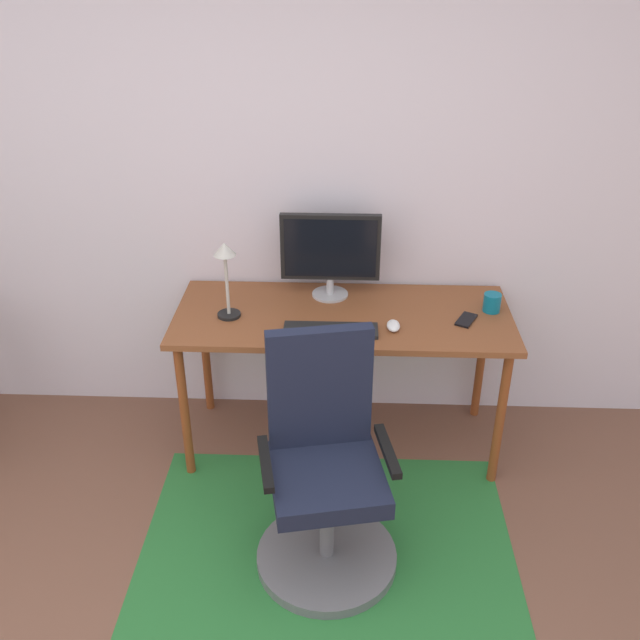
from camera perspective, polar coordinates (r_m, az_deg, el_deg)
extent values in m
cube|color=silver|center=(3.51, -1.95, 11.42)|extent=(6.00, 0.10, 2.60)
cube|color=#287032|center=(3.24, 0.60, -17.68)|extent=(1.62, 1.15, 0.01)
cube|color=brown|center=(3.35, 1.88, 0.31)|extent=(1.61, 0.66, 0.03)
cylinder|color=brown|center=(3.41, -10.97, -7.30)|extent=(0.04, 0.04, 0.74)
cylinder|color=brown|center=(3.41, 14.44, -7.80)|extent=(0.04, 0.04, 0.74)
cylinder|color=brown|center=(3.85, -9.31, -2.57)|extent=(0.04, 0.04, 0.74)
cylinder|color=brown|center=(3.85, 13.00, -3.01)|extent=(0.04, 0.04, 0.74)
cylinder|color=#B2B2B7|center=(3.51, 0.82, 2.12)|extent=(0.18, 0.18, 0.01)
cylinder|color=#B2B2B7|center=(3.49, 0.83, 2.81)|extent=(0.04, 0.04, 0.08)
cube|color=black|center=(3.40, 0.85, 5.96)|extent=(0.48, 0.04, 0.33)
cube|color=black|center=(3.38, 0.84, 5.83)|extent=(0.44, 0.00, 0.29)
cube|color=black|center=(3.18, 0.87, -0.82)|extent=(0.43, 0.13, 0.02)
ellipsoid|color=white|center=(3.22, 5.99, -0.46)|extent=(0.06, 0.10, 0.03)
cylinder|color=#0E6986|center=(3.44, 13.83, 1.38)|extent=(0.08, 0.08, 0.09)
cube|color=black|center=(3.35, 11.82, 0.01)|extent=(0.12, 0.16, 0.01)
cylinder|color=black|center=(3.34, -7.41, 0.44)|extent=(0.11, 0.11, 0.01)
cylinder|color=beige|center=(3.27, -7.58, 2.86)|extent=(0.02, 0.02, 0.30)
cone|color=beige|center=(3.20, -7.79, 5.76)|extent=(0.10, 0.10, 0.06)
cylinder|color=slate|center=(3.15, 0.55, -18.72)|extent=(0.60, 0.60, 0.05)
cylinder|color=slate|center=(3.00, 0.57, -16.01)|extent=(0.06, 0.06, 0.37)
cube|color=#191E33|center=(2.85, 0.59, -12.78)|extent=(0.52, 0.52, 0.08)
cube|color=#191E33|center=(2.80, -0.03, -5.52)|extent=(0.42, 0.14, 0.53)
cube|color=black|center=(2.75, -4.45, -11.56)|extent=(0.10, 0.31, 0.03)
cube|color=black|center=(2.82, 5.52, -10.54)|extent=(0.10, 0.31, 0.03)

